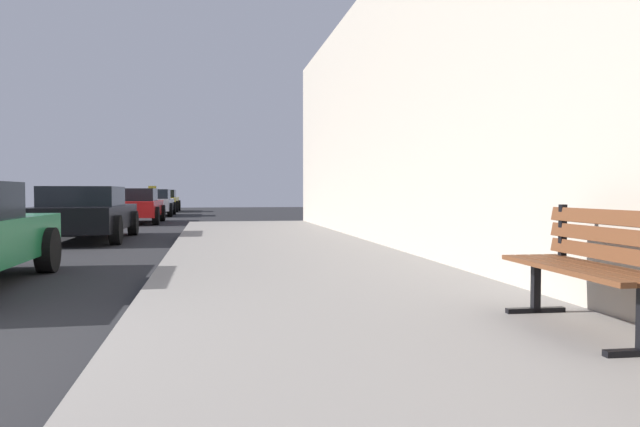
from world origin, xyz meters
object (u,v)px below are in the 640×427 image
at_px(car_white, 153,202).
at_px(car_yellow, 162,201).
at_px(bench, 594,260).
at_px(car_red, 133,206).
at_px(car_black, 85,213).

xyz_separation_m(car_white, car_yellow, (-0.08, 6.27, -0.00)).
xyz_separation_m(bench, car_red, (-5.47, 18.52, -0.01)).
bearing_deg(car_black, bench, -62.71).
height_order(car_red, car_white, car_white).
bearing_deg(car_yellow, car_red, -89.86).
height_order(bench, car_yellow, car_yellow).
bearing_deg(car_red, car_black, -91.05).
bearing_deg(bench, car_white, 104.38).
relative_size(bench, car_black, 0.34).
distance_m(bench, car_black, 12.23).
xyz_separation_m(car_black, car_red, (0.14, 7.66, -0.00)).
bearing_deg(bench, car_black, 119.58).
bearing_deg(car_white, car_black, -90.77).
relative_size(car_white, car_yellow, 1.01).
bearing_deg(car_white, car_red, -90.45).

